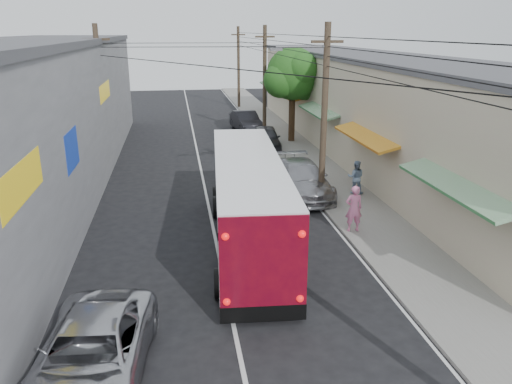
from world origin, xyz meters
TOP-DOWN VIEW (x-y plane):
  - sidewalk at (6.50, 20.00)m, footprint 3.00×80.00m
  - building_right at (10.99, 22.00)m, footprint 7.09×40.00m
  - building_left at (-8.50, 18.00)m, footprint 7.20×36.00m
  - utility_poles at (3.13, 20.33)m, footprint 11.80×45.28m
  - street_tree at (6.87, 26.02)m, footprint 4.40×4.00m
  - coach_bus at (1.21, 9.04)m, footprint 3.27×11.49m
  - jeepney at (-3.41, 1.76)m, footprint 2.91×5.45m
  - parked_suv at (4.60, 14.32)m, footprint 2.31×5.54m
  - parked_car_mid at (4.60, 24.07)m, footprint 2.27×4.69m
  - parked_car_far at (4.17, 30.50)m, footprint 2.20×4.91m
  - pedestrian_near at (5.40, 9.20)m, footprint 0.69×0.47m
  - pedestrian_far at (7.13, 13.74)m, footprint 0.95×0.85m

SIDE VIEW (x-z plane):
  - sidewalk at x=6.50m, z-range 0.00..0.12m
  - jeepney at x=-3.41m, z-range 0.00..1.46m
  - parked_car_mid at x=4.60m, z-range 0.00..1.54m
  - parked_car_far at x=4.17m, z-range 0.00..1.56m
  - parked_suv at x=4.60m, z-range 0.00..1.60m
  - pedestrian_far at x=7.13m, z-range 0.12..1.74m
  - pedestrian_near at x=5.40m, z-range 0.12..1.98m
  - coach_bus at x=1.21m, z-range 0.06..3.33m
  - building_right at x=10.99m, z-range 0.03..6.28m
  - building_left at x=-8.50m, z-range 0.03..7.28m
  - utility_poles at x=3.13m, z-range 0.13..8.13m
  - street_tree at x=6.87m, z-range 1.37..7.97m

